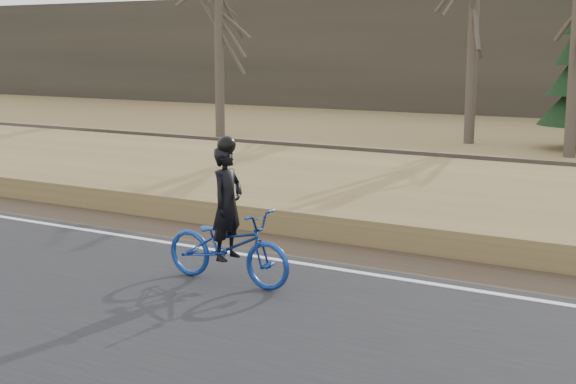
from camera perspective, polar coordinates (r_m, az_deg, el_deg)
The scene contains 8 objects.
ground at distance 10.99m, azimuth 17.07°, elevation -7.98°, with size 120.00×120.00×0.00m, color olive.
road at distance 8.70m, azimuth 13.13°, elevation -12.52°, with size 120.00×6.00×0.06m, color black.
edge_line at distance 11.15m, azimuth 17.33°, elevation -7.37°, with size 120.00×0.12×0.01m, color silver.
shoulder at distance 12.10m, azimuth 18.41°, elevation -6.25°, with size 120.00×1.60×0.04m, color #473A2B.
cyclist at distance 11.31m, azimuth -4.31°, elevation -3.22°, with size 2.04×0.74×2.09m.
bare_tree_far_left at distance 30.01m, azimuth -4.95°, elevation 11.85°, with size 0.36×0.36×8.30m, color brown.
bare_tree_left at distance 28.49m, azimuth 13.02°, elevation 10.85°, with size 0.36×0.36×7.45m, color brown.
bare_tree_near_left at distance 25.78m, azimuth 19.77°, elevation 9.23°, with size 0.36×0.36×6.23m, color brown.
Camera 1 is at (2.27, -10.20, 3.38)m, focal length 50.00 mm.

